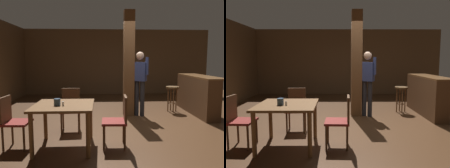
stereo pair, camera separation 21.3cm
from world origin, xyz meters
TOP-DOWN VIEW (x-y plane):
  - ground_plane at (0.00, 0.00)m, footprint 10.80×10.80m
  - wall_back at (0.00, 4.50)m, footprint 8.00×0.10m
  - pillar at (0.02, 0.77)m, footprint 0.28×0.28m
  - dining_table at (-1.37, -1.38)m, footprint 1.00×1.00m
  - chair_west at (-2.24, -1.36)m, footprint 0.44×0.44m
  - chair_north at (-1.38, -0.45)m, footprint 0.45×0.45m
  - chair_east at (-0.43, -1.40)m, footprint 0.44×0.44m
  - napkin_cup at (-1.46, -1.47)m, footprint 0.11×0.11m
  - salt_shaker at (-1.36, -1.50)m, footprint 0.03×0.03m
  - standing_person at (0.30, 0.67)m, footprint 0.45×0.34m
  - bar_counter at (1.97, 0.89)m, footprint 0.56×2.04m
  - bar_stool_near at (1.35, 1.11)m, footprint 0.37×0.37m

SIDE VIEW (x-z plane):
  - ground_plane at x=0.00m, z-range 0.00..0.00m
  - chair_west at x=-2.24m, z-range 0.06..0.95m
  - chair_north at x=-1.38m, z-range 0.06..0.95m
  - chair_east at x=-0.43m, z-range 0.06..0.95m
  - bar_counter at x=1.97m, z-range 0.01..1.07m
  - bar_stool_near at x=1.35m, z-range 0.19..0.93m
  - dining_table at x=-1.37m, z-range 0.26..1.03m
  - salt_shaker at x=-1.36m, z-range 0.76..0.83m
  - napkin_cup at x=-1.46m, z-range 0.76..0.88m
  - standing_person at x=0.30m, z-range 0.14..1.86m
  - wall_back at x=0.00m, z-range 0.00..2.80m
  - pillar at x=0.02m, z-range 0.00..2.80m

